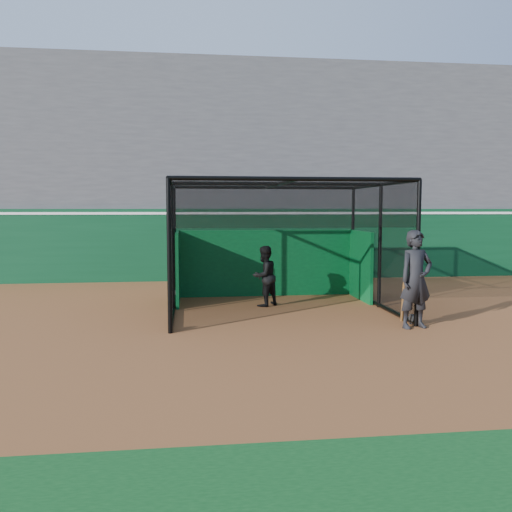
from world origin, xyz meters
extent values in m
plane|color=brown|center=(0.00, 0.00, 0.00)|extent=(120.00, 120.00, 0.00)
cube|color=#0A3C1F|center=(0.00, 8.50, 1.25)|extent=(50.00, 0.45, 2.50)
cube|color=white|center=(0.00, 8.50, 2.35)|extent=(50.00, 0.50, 0.08)
cube|color=#4C4C4F|center=(0.00, 12.38, 3.88)|extent=(50.00, 7.85, 7.75)
cube|color=#4C4C4F|center=(0.00, 15.80, 8.35)|extent=(50.00, 0.30, 1.20)
cube|color=#085223|center=(0.68, 4.78, 0.95)|extent=(5.08, 0.10, 1.90)
cylinder|color=black|center=(-1.92, 0.54, 0.11)|extent=(0.08, 0.22, 0.22)
cylinder|color=black|center=(3.28, 0.54, 0.11)|extent=(0.08, 0.22, 0.22)
cylinder|color=black|center=(-1.92, 4.70, 0.11)|extent=(0.08, 0.22, 0.22)
cylinder|color=black|center=(3.28, 4.70, 0.11)|extent=(0.08, 0.22, 0.22)
imported|color=black|center=(0.40, 3.15, 0.78)|extent=(0.96, 0.93, 1.56)
imported|color=black|center=(3.19, 0.18, 1.03)|extent=(0.84, 0.64, 2.07)
cylinder|color=#593819|center=(2.94, 0.23, 0.55)|extent=(0.15, 0.34, 0.88)
camera|label=1|loc=(-1.55, -10.54, 2.51)|focal=38.00mm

